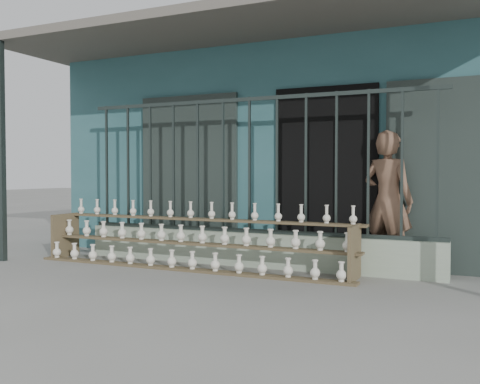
% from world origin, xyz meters
% --- Properties ---
extents(ground, '(60.00, 60.00, 0.00)m').
position_xyz_m(ground, '(0.00, 0.00, 0.00)').
color(ground, slate).
extents(workshop_building, '(7.40, 6.60, 3.21)m').
position_xyz_m(workshop_building, '(0.00, 4.23, 1.62)').
color(workshop_building, '#2C595E').
rests_on(workshop_building, ground).
extents(parapet_wall, '(5.00, 0.20, 0.45)m').
position_xyz_m(parapet_wall, '(0.00, 1.30, 0.23)').
color(parapet_wall, '#98A991').
rests_on(parapet_wall, ground).
extents(security_fence, '(5.00, 0.04, 1.80)m').
position_xyz_m(security_fence, '(-0.00, 1.30, 1.35)').
color(security_fence, '#283330').
rests_on(security_fence, parapet_wall).
extents(shelf_rack, '(4.50, 0.68, 0.85)m').
position_xyz_m(shelf_rack, '(-0.66, 0.88, 0.36)').
color(shelf_rack, brown).
rests_on(shelf_rack, ground).
extents(elderly_woman, '(0.75, 0.60, 1.77)m').
position_xyz_m(elderly_woman, '(1.74, 1.67, 0.89)').
color(elderly_woman, brown).
rests_on(elderly_woman, ground).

